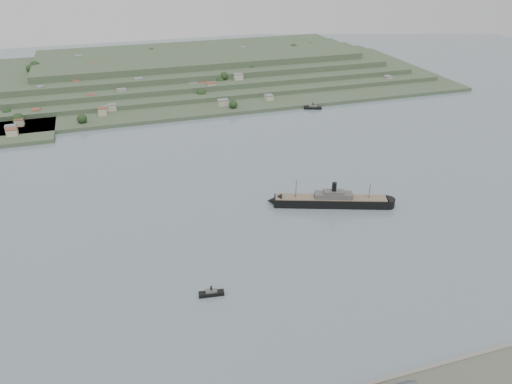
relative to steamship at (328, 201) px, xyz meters
name	(u,v)px	position (x,y,z in m)	size (l,w,h in m)	color
ground	(236,228)	(-74.19, -10.17, -4.23)	(1400.00, 1400.00, 0.00)	slate
far_peninsula	(177,73)	(-46.28, 382.93, 7.65)	(760.00, 309.00, 30.00)	#31442D
steamship	(328,201)	(0.00, 0.00, 0.00)	(91.98, 40.88, 22.88)	black
tugboat	(211,293)	(-106.56, -74.99, -2.65)	(14.73, 5.66, 6.46)	black
ferry_east	(313,107)	(81.79, 214.83, -2.41)	(20.82, 12.05, 7.54)	black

